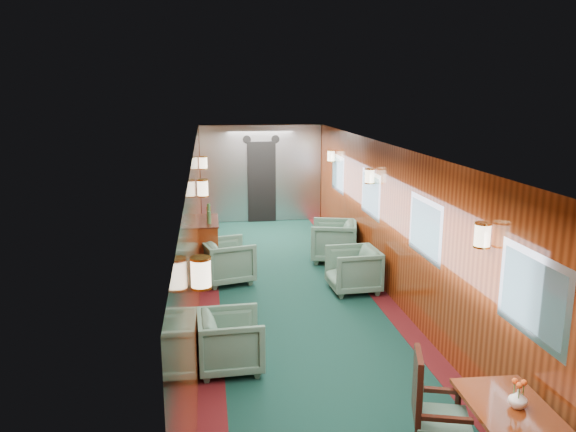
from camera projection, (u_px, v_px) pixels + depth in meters
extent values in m
plane|color=#0C2E26|center=(300.00, 309.00, 8.45)|extent=(12.00, 12.00, 0.00)
cube|color=silver|center=(301.00, 153.00, 7.93)|extent=(3.00, 12.00, 0.10)
cube|color=silver|center=(301.00, 153.00, 7.93)|extent=(1.20, 12.00, 0.06)
cube|color=#66260D|center=(261.00, 173.00, 13.98)|extent=(3.00, 0.10, 2.40)
cube|color=#66260D|center=(197.00, 236.00, 7.98)|extent=(0.10, 12.00, 2.40)
cube|color=#66260D|center=(399.00, 228.00, 8.40)|extent=(0.10, 12.00, 2.40)
cube|color=#3C0C0E|center=(210.00, 314.00, 8.26)|extent=(0.30, 12.00, 0.01)
cube|color=#3C0C0E|center=(387.00, 304.00, 8.64)|extent=(0.30, 12.00, 0.01)
cube|color=#A7A9AE|center=(261.00, 174.00, 13.90)|extent=(2.98, 0.12, 2.38)
cube|color=black|center=(262.00, 182.00, 13.87)|extent=(0.70, 0.06, 2.00)
cylinder|color=black|center=(247.00, 139.00, 13.60)|extent=(0.20, 0.04, 0.20)
cylinder|color=black|center=(275.00, 139.00, 13.70)|extent=(0.20, 0.04, 0.20)
cube|color=#A6A8AD|center=(532.00, 295.00, 4.96)|extent=(0.02, 1.10, 0.80)
cube|color=#436065|center=(531.00, 296.00, 4.96)|extent=(0.01, 0.96, 0.66)
cube|color=#A6A8AD|center=(425.00, 228.00, 7.37)|extent=(0.02, 1.10, 0.80)
cube|color=#436065|center=(424.00, 228.00, 7.37)|extent=(0.01, 0.96, 0.66)
cube|color=#A6A8AD|center=(371.00, 194.00, 9.79)|extent=(0.02, 1.10, 0.80)
cube|color=#436065|center=(370.00, 194.00, 9.79)|extent=(0.01, 0.96, 0.66)
cube|color=#A6A8AD|center=(338.00, 173.00, 12.20)|extent=(0.02, 1.10, 0.80)
cube|color=#436065|center=(338.00, 173.00, 12.20)|extent=(0.01, 0.96, 0.66)
cylinder|color=#FFEFC6|center=(201.00, 273.00, 4.48)|extent=(0.16, 0.16, 0.24)
cylinder|color=gold|center=(201.00, 287.00, 4.51)|extent=(0.17, 0.17, 0.02)
cylinder|color=#FFEFC6|center=(482.00, 235.00, 5.64)|extent=(0.16, 0.16, 0.24)
cylinder|color=gold|center=(482.00, 246.00, 5.67)|extent=(0.17, 0.17, 0.02)
cylinder|color=#FFEFC6|center=(203.00, 188.00, 8.34)|extent=(0.16, 0.16, 0.24)
cylinder|color=gold|center=(203.00, 196.00, 8.37)|extent=(0.17, 0.17, 0.02)
cylinder|color=#FFEFC6|center=(370.00, 176.00, 9.51)|extent=(0.16, 0.16, 0.24)
cylinder|color=gold|center=(369.00, 183.00, 9.53)|extent=(0.17, 0.17, 0.02)
cylinder|color=#FFEFC6|center=(203.00, 163.00, 11.24)|extent=(0.16, 0.16, 0.24)
cylinder|color=gold|center=(203.00, 169.00, 11.26)|extent=(0.17, 0.17, 0.02)
cylinder|color=#FFEFC6|center=(331.00, 156.00, 12.40)|extent=(0.16, 0.16, 0.24)
cylinder|color=gold|center=(331.00, 161.00, 12.43)|extent=(0.17, 0.17, 0.02)
cube|color=#66260D|center=(508.00, 406.00, 4.63)|extent=(0.68, 0.95, 0.04)
cylinder|color=black|center=(457.00, 418.00, 5.07)|extent=(0.06, 0.06, 0.65)
cylinder|color=black|center=(511.00, 415.00, 5.12)|extent=(0.06, 0.06, 0.65)
cube|color=#1C4135|center=(442.00, 421.00, 4.82)|extent=(0.56, 0.56, 0.06)
cube|color=black|center=(417.00, 385.00, 4.78)|extent=(0.16, 0.41, 0.59)
cube|color=#1C4135|center=(420.00, 392.00, 4.79)|extent=(0.11, 0.31, 0.35)
cube|color=black|center=(447.00, 419.00, 4.56)|extent=(0.41, 0.16, 0.04)
cube|color=black|center=(440.00, 390.00, 5.00)|extent=(0.41, 0.16, 0.04)
cylinder|color=black|center=(417.00, 431.00, 5.08)|extent=(0.04, 0.04, 0.42)
cube|color=#66260D|center=(209.00, 247.00, 10.01)|extent=(0.32, 1.08, 0.97)
cube|color=black|center=(209.00, 221.00, 9.90)|extent=(0.34, 1.10, 0.02)
cylinder|color=#2A542D|center=(209.00, 217.00, 9.62)|extent=(0.07, 0.07, 0.22)
cylinder|color=#2A542D|center=(209.00, 211.00, 9.98)|extent=(0.06, 0.06, 0.28)
cylinder|color=gold|center=(209.00, 211.00, 10.19)|extent=(0.08, 0.08, 0.18)
imported|color=white|center=(518.00, 399.00, 4.57)|extent=(0.19, 0.19, 0.16)
imported|color=#1C4135|center=(231.00, 341.00, 6.58)|extent=(0.79, 0.77, 0.69)
imported|color=#1C4135|center=(228.00, 261.00, 9.57)|extent=(1.00, 0.98, 0.75)
imported|color=#1C4135|center=(353.00, 270.00, 9.14)|extent=(0.83, 0.81, 0.72)
imported|color=#1C4135|center=(334.00, 241.00, 10.78)|extent=(1.05, 1.03, 0.78)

